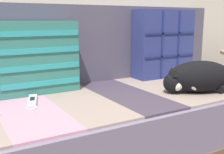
{
  "coord_description": "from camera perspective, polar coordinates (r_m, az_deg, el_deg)",
  "views": [
    {
      "loc": [
        -0.75,
        -1.06,
        0.77
      ],
      "look_at": [
        -0.09,
        0.06,
        0.5
      ],
      "focal_mm": 45.0,
      "sensor_mm": 36.0,
      "label": 1
    }
  ],
  "objects": [
    {
      "name": "throw_pillow_quilted",
      "position": [
        1.85,
        10.4,
        6.66
      ],
      "size": [
        0.41,
        0.14,
        0.43
      ],
      "color": "navy",
      "rests_on": "couch"
    },
    {
      "name": "sleeping_cat",
      "position": [
        1.5,
        16.93,
        -0.09
      ],
      "size": [
        0.39,
        0.28,
        0.16
      ],
      "color": "black",
      "rests_on": "couch"
    },
    {
      "name": "sofa_backrest",
      "position": [
        1.72,
        -4.41,
        6.81
      ],
      "size": [
        1.79,
        0.14,
        0.45
      ],
      "color": "#514C60",
      "rests_on": "couch"
    },
    {
      "name": "throw_pillow_striped",
      "position": [
        1.46,
        -14.91,
        3.86
      ],
      "size": [
        0.4,
        0.14,
        0.36
      ],
      "color": "#337A70",
      "rests_on": "couch"
    },
    {
      "name": "couch",
      "position": [
        1.53,
        1.58,
        -10.38
      ],
      "size": [
        1.83,
        0.82,
        0.4
      ],
      "color": "brown",
      "rests_on": "ground_plane"
    },
    {
      "name": "game_remote_near",
      "position": [
        1.32,
        -15.86,
        -4.67
      ],
      "size": [
        0.1,
        0.19,
        0.02
      ],
      "color": "white",
      "rests_on": "couch"
    }
  ]
}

